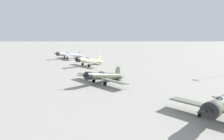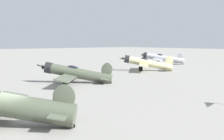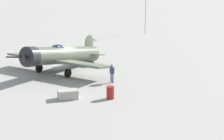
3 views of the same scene
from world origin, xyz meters
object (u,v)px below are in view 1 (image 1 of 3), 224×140
Objects in this scene: airplane_foreground at (219,105)px; airplane_mid_apron at (103,76)px; airplane_far_line at (89,61)px; airplane_outer_stand at (69,55)px.

airplane_mid_apron is (-15.34, -13.81, -0.22)m from airplane_foreground.
airplane_far_line is (-34.87, -18.78, -0.05)m from airplane_foreground.
airplane_far_line reaches higher than airplane_mid_apron.
airplane_mid_apron is 1.11× the size of airplane_far_line.
airplane_foreground is 20.64m from airplane_mid_apron.
airplane_foreground is 0.91× the size of airplane_outer_stand.
airplane_outer_stand is at bearing -108.43° from airplane_foreground.
airplane_far_line is at bearing -120.99° from airplane_mid_apron.
airplane_far_line is 0.87× the size of airplane_outer_stand.
airplane_outer_stand is at bearing -103.26° from airplane_far_line.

